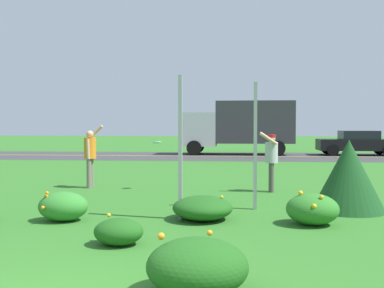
# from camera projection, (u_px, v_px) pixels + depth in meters

# --- Properties ---
(ground_plane) EXTENTS (120.00, 120.00, 0.00)m
(ground_plane) POSITION_uv_depth(u_px,v_px,m) (177.00, 179.00, 15.43)
(ground_plane) COLOR #2D6B23
(highway_strip) EXTENTS (120.00, 7.44, 0.01)m
(highway_strip) POSITION_uv_depth(u_px,v_px,m) (202.00, 156.00, 26.83)
(highway_strip) COLOR #38383A
(highway_strip) RESTS_ON ground
(highway_center_stripe) EXTENTS (120.00, 0.16, 0.00)m
(highway_center_stripe) POSITION_uv_depth(u_px,v_px,m) (202.00, 156.00, 26.83)
(highway_center_stripe) COLOR yellow
(highway_center_stripe) RESTS_ON ground
(daylily_clump_mid_right) EXTENTS (0.94, 0.90, 0.61)m
(daylily_clump_mid_right) POSITION_uv_depth(u_px,v_px,m) (312.00, 209.00, 8.41)
(daylily_clump_mid_right) COLOR #2D7526
(daylily_clump_mid_right) RESTS_ON ground
(daylily_clump_mid_left) EXTENTS (0.74, 0.64, 0.44)m
(daylily_clump_mid_left) POSITION_uv_depth(u_px,v_px,m) (119.00, 232.00, 6.99)
(daylily_clump_mid_left) COLOR #1E5619
(daylily_clump_mid_left) RESTS_ON ground
(daylily_clump_front_right) EXTENTS (0.93, 0.76, 0.58)m
(daylily_clump_front_right) POSITION_uv_depth(u_px,v_px,m) (63.00, 206.00, 8.74)
(daylily_clump_front_right) COLOR #337F2D
(daylily_clump_front_right) RESTS_ON ground
(daylily_clump_mid_center) EXTENTS (1.09, 1.04, 0.66)m
(daylily_clump_mid_center) POSITION_uv_depth(u_px,v_px,m) (197.00, 266.00, 4.95)
(daylily_clump_mid_center) COLOR #1E5619
(daylily_clump_mid_center) RESTS_ON ground
(daylily_clump_near_camera) EXTENTS (1.14, 1.23, 0.45)m
(daylily_clump_near_camera) POSITION_uv_depth(u_px,v_px,m) (203.00, 208.00, 8.87)
(daylily_clump_near_camera) COLOR #1E5619
(daylily_clump_near_camera) RESTS_ON ground
(sign_post_near_path) EXTENTS (0.07, 0.10, 2.73)m
(sign_post_near_path) POSITION_uv_depth(u_px,v_px,m) (180.00, 147.00, 8.86)
(sign_post_near_path) COLOR #93969B
(sign_post_near_path) RESTS_ON ground
(sign_post_by_roadside) EXTENTS (0.07, 0.10, 2.70)m
(sign_post_by_roadside) POSITION_uv_depth(u_px,v_px,m) (255.00, 146.00, 9.90)
(sign_post_by_roadside) COLOR #93969B
(sign_post_by_roadside) RESTS_ON ground
(evergreen_shrub_side) EXTENTS (1.50, 1.50, 1.49)m
(evergreen_shrub_side) POSITION_uv_depth(u_px,v_px,m) (349.00, 175.00, 9.73)
(evergreen_shrub_side) COLOR #19471E
(evergreen_shrub_side) RESTS_ON ground
(person_thrower_orange_shirt) EXTENTS (0.51, 0.50, 1.80)m
(person_thrower_orange_shirt) POSITION_uv_depth(u_px,v_px,m) (90.00, 153.00, 13.32)
(person_thrower_orange_shirt) COLOR orange
(person_thrower_orange_shirt) RESTS_ON ground
(person_catcher_red_cap_gray_shirt) EXTENTS (0.51, 0.50, 1.62)m
(person_catcher_red_cap_gray_shirt) POSITION_uv_depth(u_px,v_px,m) (271.00, 157.00, 12.50)
(person_catcher_red_cap_gray_shirt) COLOR #B2B2B7
(person_catcher_red_cap_gray_shirt) RESTS_ON ground
(frisbee_pale_blue) EXTENTS (0.26, 0.25, 0.09)m
(frisbee_pale_blue) POSITION_uv_depth(u_px,v_px,m) (157.00, 142.00, 12.92)
(frisbee_pale_blue) COLOR #ADD6E5
(car_black_center_left) EXTENTS (4.50, 2.00, 1.45)m
(car_black_center_left) POSITION_uv_depth(u_px,v_px,m) (357.00, 143.00, 27.64)
(car_black_center_left) COLOR black
(car_black_center_left) RESTS_ON ground
(box_truck_silver) EXTENTS (6.70, 2.46, 3.20)m
(box_truck_silver) POSITION_uv_depth(u_px,v_px,m) (239.00, 125.00, 28.23)
(box_truck_silver) COLOR #B7BABF
(box_truck_silver) RESTS_ON ground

